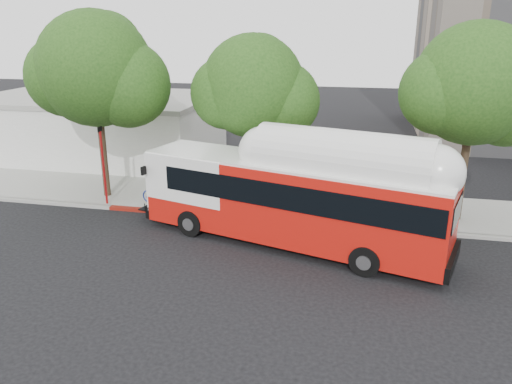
# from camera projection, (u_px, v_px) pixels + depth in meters

# --- Properties ---
(ground) EXTENTS (120.00, 120.00, 0.00)m
(ground) POSITION_uv_depth(u_px,v_px,m) (246.00, 256.00, 20.28)
(ground) COLOR black
(ground) RESTS_ON ground
(sidewalk) EXTENTS (60.00, 5.00, 0.15)m
(sidewalk) POSITION_uv_depth(u_px,v_px,m) (274.00, 202.00, 26.28)
(sidewalk) COLOR gray
(sidewalk) RESTS_ON ground
(curb_strip) EXTENTS (60.00, 0.30, 0.15)m
(curb_strip) POSITION_uv_depth(u_px,v_px,m) (264.00, 220.00, 23.87)
(curb_strip) COLOR gray
(curb_strip) RESTS_ON ground
(red_curb_segment) EXTENTS (10.00, 0.32, 0.16)m
(red_curb_segment) POSITION_uv_depth(u_px,v_px,m) (204.00, 215.00, 24.46)
(red_curb_segment) COLOR maroon
(red_curb_segment) RESTS_ON ground
(street_tree_left) EXTENTS (6.67, 5.80, 9.74)m
(street_tree_left) POSITION_uv_depth(u_px,v_px,m) (105.00, 74.00, 25.02)
(street_tree_left) COLOR #2D2116
(street_tree_left) RESTS_ON ground
(street_tree_mid) EXTENTS (5.75, 5.00, 8.62)m
(street_tree_mid) POSITION_uv_depth(u_px,v_px,m) (261.00, 91.00, 24.14)
(street_tree_mid) COLOR #2D2116
(street_tree_mid) RESTS_ON ground
(street_tree_right) EXTENTS (6.21, 5.40, 9.18)m
(street_tree_right) POSITION_uv_depth(u_px,v_px,m) (484.00, 89.00, 21.85)
(street_tree_right) COLOR #2D2116
(street_tree_right) RESTS_ON ground
(low_commercial_bldg) EXTENTS (16.20, 10.20, 4.25)m
(low_commercial_bldg) POSITION_uv_depth(u_px,v_px,m) (98.00, 126.00, 35.34)
(low_commercial_bldg) COLOR silver
(low_commercial_bldg) RESTS_ON ground
(transit_bus) EXTENTS (14.11, 6.32, 4.14)m
(transit_bus) POSITION_uv_depth(u_px,v_px,m) (292.00, 201.00, 20.81)
(transit_bus) COLOR red
(transit_bus) RESTS_ON ground
(signal_pole) EXTENTS (0.12, 0.39, 4.17)m
(signal_pole) POSITION_uv_depth(u_px,v_px,m) (104.00, 166.00, 25.21)
(signal_pole) COLOR #A21112
(signal_pole) RESTS_ON ground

